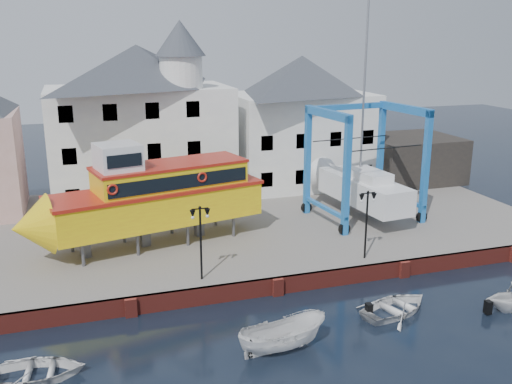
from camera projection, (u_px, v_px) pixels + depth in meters
name	position (u px, v px, depth m)	size (l,w,h in m)	color
ground	(277.00, 295.00, 31.69)	(140.00, 140.00, 0.00)	black
hardstanding	(226.00, 225.00, 41.64)	(44.00, 22.00, 1.00)	#65615D
quay_wall	(277.00, 286.00, 31.65)	(44.00, 0.47, 1.00)	maroon
building_white_main	(142.00, 121.00, 45.14)	(14.00, 8.30, 14.00)	silver
building_white_right	(301.00, 121.00, 49.98)	(12.00, 8.00, 11.20)	silver
shed_dark	(410.00, 158.00, 52.07)	(8.00, 7.00, 4.00)	black
lamp_post_left	(200.00, 224.00, 30.49)	(1.12, 0.32, 4.20)	black
lamp_post_right	(367.00, 207.00, 33.43)	(1.12, 0.32, 4.20)	black
tour_boat	(144.00, 198.00, 35.42)	(15.84, 7.00, 6.71)	#59595E
travel_lift	(357.00, 180.00, 41.95)	(7.78, 10.49, 15.52)	#1062AC
motorboat_a	(282.00, 350.00, 26.16)	(1.64, 4.36, 1.69)	silver
motorboat_b	(396.00, 312.00, 29.70)	(3.01, 4.22, 0.87)	silver
motorboat_c	(512.00, 310.00, 29.98)	(2.72, 3.15, 1.66)	silver
motorboat_d	(35.00, 378.00, 24.03)	(3.01, 4.21, 0.87)	silver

